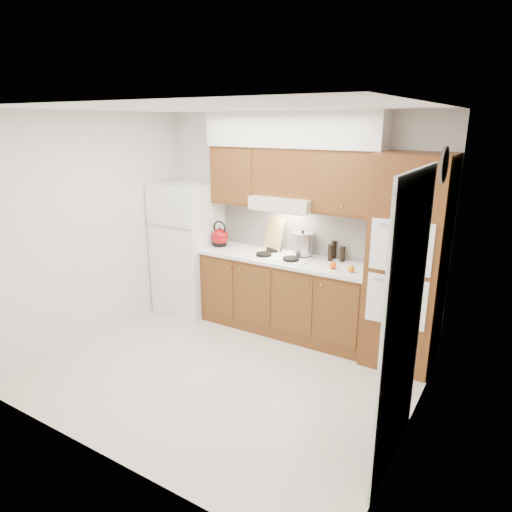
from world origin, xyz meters
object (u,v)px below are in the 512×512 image
at_px(oven_cabinet, 407,263).
at_px(stock_pot, 302,244).
at_px(fridge, 189,248).
at_px(kettle, 220,237).

xyz_separation_m(oven_cabinet, stock_pot, (-1.26, 0.15, -0.00)).
bearing_deg(fridge, kettle, 7.48).
relative_size(fridge, kettle, 7.81).
height_order(fridge, stock_pot, fridge).
relative_size(kettle, stock_pot, 0.87).
xyz_separation_m(kettle, stock_pot, (1.11, 0.12, 0.04)).
xyz_separation_m(fridge, oven_cabinet, (2.85, 0.03, 0.24)).
relative_size(fridge, stock_pot, 6.79).
bearing_deg(stock_pot, fridge, -173.31).
bearing_deg(oven_cabinet, stock_pot, 173.13).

